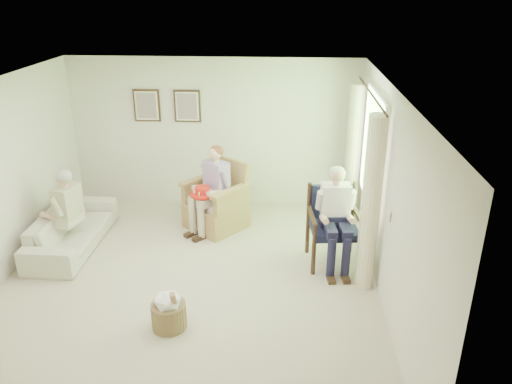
# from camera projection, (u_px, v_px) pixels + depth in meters

# --- Properties ---
(floor) EXTENTS (5.50, 5.50, 0.00)m
(floor) POSITION_uv_depth(u_px,v_px,m) (188.00, 285.00, 6.64)
(floor) COLOR beige
(floor) RESTS_ON ground
(back_wall) EXTENTS (5.00, 0.04, 2.60)m
(back_wall) POSITION_uv_depth(u_px,v_px,m) (215.00, 133.00, 8.66)
(back_wall) COLOR silver
(back_wall) RESTS_ON ground
(front_wall) EXTENTS (5.00, 0.04, 2.60)m
(front_wall) POSITION_uv_depth(u_px,v_px,m) (106.00, 346.00, 3.60)
(front_wall) COLOR silver
(front_wall) RESTS_ON ground
(right_wall) EXTENTS (0.04, 5.50, 2.60)m
(right_wall) POSITION_uv_depth(u_px,v_px,m) (389.00, 201.00, 5.98)
(right_wall) COLOR silver
(right_wall) RESTS_ON ground
(ceiling) EXTENTS (5.00, 5.50, 0.02)m
(ceiling) POSITION_uv_depth(u_px,v_px,m) (176.00, 90.00, 5.63)
(ceiling) COLOR white
(ceiling) RESTS_ON back_wall
(window) EXTENTS (0.13, 2.50, 1.63)m
(window) POSITION_uv_depth(u_px,v_px,m) (373.00, 148.00, 6.97)
(window) COLOR #2D6B23
(window) RESTS_ON right_wall
(curtain_left) EXTENTS (0.34, 0.34, 2.30)m
(curtain_left) POSITION_uv_depth(u_px,v_px,m) (371.00, 205.00, 6.25)
(curtain_left) COLOR #FCEEC5
(curtain_left) RESTS_ON ground
(curtain_right) EXTENTS (0.34, 0.34, 2.30)m
(curtain_right) POSITION_uv_depth(u_px,v_px,m) (353.00, 155.00, 8.05)
(curtain_right) COLOR #FCEEC5
(curtain_right) RESTS_ON ground
(framed_print_left) EXTENTS (0.45, 0.05, 0.55)m
(framed_print_left) POSITION_uv_depth(u_px,v_px,m) (147.00, 106.00, 8.51)
(framed_print_left) COLOR #382114
(framed_print_left) RESTS_ON back_wall
(framed_print_right) EXTENTS (0.45, 0.05, 0.55)m
(framed_print_right) POSITION_uv_depth(u_px,v_px,m) (187.00, 106.00, 8.46)
(framed_print_right) COLOR #382114
(framed_print_right) RESTS_ON back_wall
(wicker_armchair) EXTENTS (0.85, 0.84, 1.09)m
(wicker_armchair) POSITION_uv_depth(u_px,v_px,m) (216.00, 207.00, 8.13)
(wicker_armchair) COLOR tan
(wicker_armchair) RESTS_ON ground
(wood_armchair) EXTENTS (0.70, 0.66, 1.08)m
(wood_armchair) POSITION_uv_depth(u_px,v_px,m) (334.00, 222.00, 7.05)
(wood_armchair) COLOR black
(wood_armchair) RESTS_ON ground
(sofa) EXTENTS (1.95, 0.76, 0.57)m
(sofa) POSITION_uv_depth(u_px,v_px,m) (72.00, 229.00, 7.53)
(sofa) COLOR beige
(sofa) RESTS_ON ground
(person_wicker) EXTENTS (0.40, 0.62, 1.37)m
(person_wicker) POSITION_uv_depth(u_px,v_px,m) (214.00, 184.00, 7.82)
(person_wicker) COLOR #BEB199
(person_wicker) RESTS_ON ground
(person_dark) EXTENTS (0.40, 0.62, 1.43)m
(person_dark) POSITION_uv_depth(u_px,v_px,m) (336.00, 211.00, 6.79)
(person_dark) COLOR #191734
(person_dark) RESTS_ON ground
(person_sofa) EXTENTS (0.42, 0.63, 1.24)m
(person_sofa) POSITION_uv_depth(u_px,v_px,m) (65.00, 207.00, 7.26)
(person_sofa) COLOR beige
(person_sofa) RESTS_ON ground
(red_hat) EXTENTS (0.38, 0.38, 0.14)m
(red_hat) POSITION_uv_depth(u_px,v_px,m) (202.00, 192.00, 7.73)
(red_hat) COLOR red
(red_hat) RESTS_ON person_wicker
(hatbox) EXTENTS (0.50, 0.50, 0.60)m
(hatbox) POSITION_uv_depth(u_px,v_px,m) (169.00, 310.00, 5.75)
(hatbox) COLOR tan
(hatbox) RESTS_ON ground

